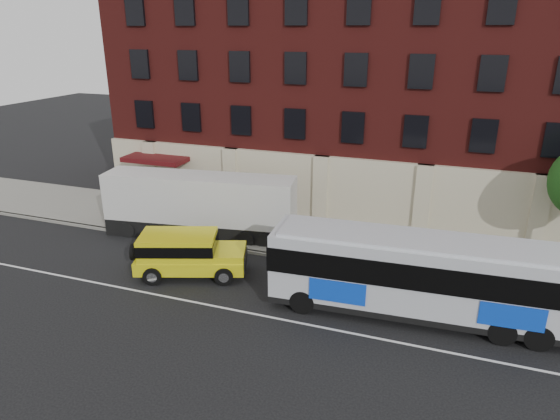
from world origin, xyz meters
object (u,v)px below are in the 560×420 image
(yellow_suv, at_px, (186,252))
(shipping_container, at_px, (200,206))
(city_bus, at_px, (426,275))
(sign_pole, at_px, (150,213))

(yellow_suv, relative_size, shipping_container, 0.51)
(city_bus, relative_size, yellow_suv, 2.27)
(city_bus, bearing_deg, shipping_container, 160.50)
(city_bus, height_order, shipping_container, shipping_container)
(yellow_suv, xyz_separation_m, shipping_container, (-1.64, 4.53, 0.58))
(shipping_container, bearing_deg, yellow_suv, -70.05)
(city_bus, relative_size, shipping_container, 1.16)
(sign_pole, relative_size, shipping_container, 0.23)
(city_bus, height_order, yellow_suv, city_bus)
(sign_pole, distance_m, shipping_container, 2.86)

